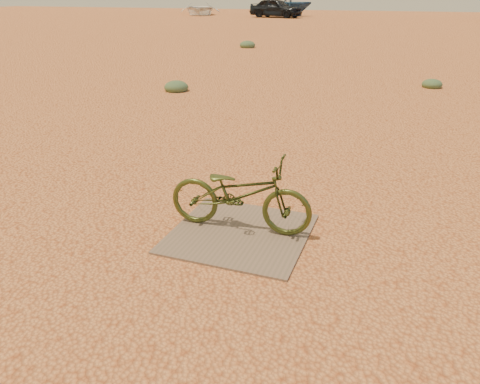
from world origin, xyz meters
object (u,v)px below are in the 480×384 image
(boat_near_left, at_px, (199,9))
(boat_far_left, at_px, (288,2))
(bicycle, at_px, (240,194))
(car, at_px, (276,8))
(plywood_board, at_px, (240,233))

(boat_near_left, bearing_deg, boat_far_left, -19.55)
(bicycle, xyz_separation_m, car, (-11.26, 40.27, 0.42))
(car, height_order, boat_far_left, boat_far_left)
(plywood_board, bearing_deg, bicycle, 110.43)
(bicycle, height_order, boat_near_left, boat_near_left)
(plywood_board, bearing_deg, boat_far_left, 104.23)
(plywood_board, height_order, boat_near_left, boat_near_left)
(car, bearing_deg, bicycle, -151.77)
(bicycle, height_order, boat_far_left, boat_far_left)
(bicycle, xyz_separation_m, boat_near_left, (-19.91, 42.32, 0.20))
(bicycle, height_order, car, car)
(plywood_board, distance_m, bicycle, 0.41)
(car, xyz_separation_m, boat_far_left, (0.42, 2.51, 0.42))
(plywood_board, distance_m, boat_far_left, 44.24)
(bicycle, relative_size, car, 0.30)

